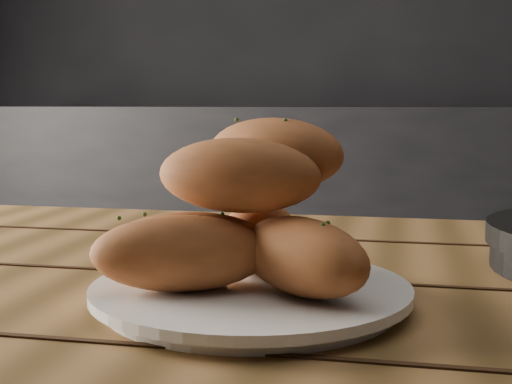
% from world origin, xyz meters
% --- Properties ---
extents(counter, '(2.80, 0.60, 0.90)m').
position_xyz_m(counter, '(0.00, 1.70, 0.45)').
color(counter, black).
rests_on(counter, ground).
extents(plate, '(0.26, 0.26, 0.02)m').
position_xyz_m(plate, '(-0.02, -0.36, 0.76)').
color(plate, white).
rests_on(plate, table).
extents(bread_rolls, '(0.24, 0.21, 0.13)m').
position_xyz_m(bread_rolls, '(-0.03, -0.36, 0.82)').
color(bread_rolls, '#AC592F').
rests_on(bread_rolls, plate).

